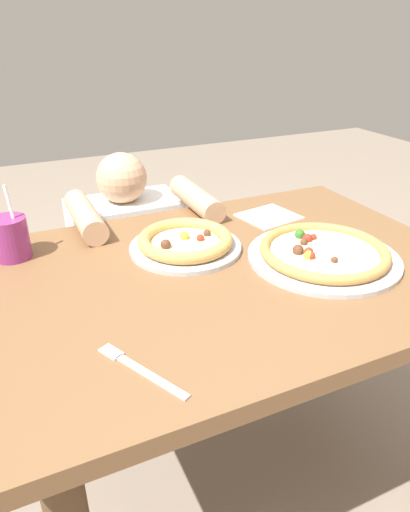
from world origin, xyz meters
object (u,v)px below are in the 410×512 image
pizza_near (323,253)px  diner_seated (131,284)px  pizza_far (185,242)px  fork (138,368)px  drink_cup_colored (10,238)px

pizza_near → diner_seated: 0.82m
pizza_far → fork: pizza_far is taller
pizza_far → fork: bearing=-122.5°
pizza_far → diner_seated: (-0.03, 0.47, -0.37)m
fork → drink_cup_colored: bearing=106.5°
diner_seated → pizza_near: bearing=-64.4°
pizza_far → diner_seated: size_ratio=0.32×
drink_cup_colored → diner_seated: drink_cup_colored is taller
pizza_near → diner_seated: bearing=115.6°
fork → diner_seated: 0.96m
fork → diner_seated: bearing=75.8°
pizza_near → fork: (-0.54, -0.20, -0.02)m
drink_cup_colored → fork: 0.56m
pizza_far → diner_seated: bearing=93.8°
fork → pizza_far: bearing=57.5°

